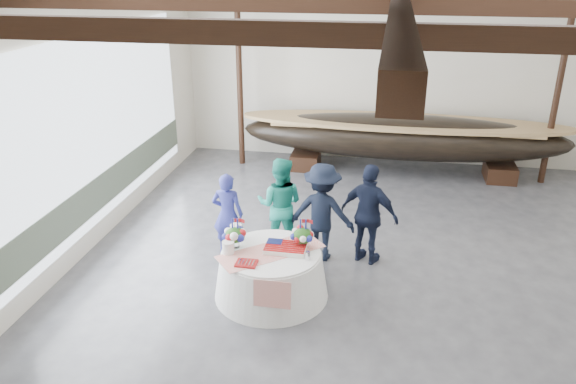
# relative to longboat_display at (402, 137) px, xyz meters

# --- Properties ---
(floor) EXTENTS (10.00, 12.00, 0.01)m
(floor) POSITION_rel_longboat_display_xyz_m (-0.34, -5.06, -0.90)
(floor) COLOR #3D3D42
(floor) RESTS_ON ground
(wall_back) EXTENTS (10.00, 0.02, 4.50)m
(wall_back) POSITION_rel_longboat_display_xyz_m (-0.34, 0.94, 1.35)
(wall_back) COLOR silver
(wall_back) RESTS_ON ground
(wall_left) EXTENTS (0.02, 12.00, 4.50)m
(wall_left) POSITION_rel_longboat_display_xyz_m (-5.34, -5.06, 1.35)
(wall_left) COLOR silver
(wall_left) RESTS_ON ground
(pavilion_structure) EXTENTS (9.80, 11.76, 4.50)m
(pavilion_structure) POSITION_rel_longboat_display_xyz_m (-0.34, -4.21, 3.11)
(pavilion_structure) COLOR black
(pavilion_structure) RESTS_ON ground
(open_bay) EXTENTS (0.03, 7.00, 3.20)m
(open_bay) POSITION_rel_longboat_display_xyz_m (-5.29, -4.06, 0.93)
(open_bay) COLOR silver
(open_bay) RESTS_ON ground
(longboat_display) EXTENTS (7.50, 1.50, 1.41)m
(longboat_display) POSITION_rel_longboat_display_xyz_m (0.00, 0.00, 0.00)
(longboat_display) COLOR black
(longboat_display) RESTS_ON ground
(banquet_table) EXTENTS (1.72, 1.72, 0.74)m
(banquet_table) POSITION_rel_longboat_display_xyz_m (-1.92, -5.58, -0.53)
(banquet_table) COLOR silver
(banquet_table) RESTS_ON ground
(tabletop_items) EXTENTS (1.57, 1.44, 0.40)m
(tabletop_items) POSITION_rel_longboat_display_xyz_m (-2.00, -5.48, -0.01)
(tabletop_items) COLOR red
(tabletop_items) RESTS_ON banquet_table
(guest_woman_blue) EXTENTS (0.54, 0.35, 1.47)m
(guest_woman_blue) POSITION_rel_longboat_display_xyz_m (-2.91, -4.44, -0.16)
(guest_woman_blue) COLOR navy
(guest_woman_blue) RESTS_ON ground
(guest_woman_teal) EXTENTS (0.82, 0.65, 1.67)m
(guest_woman_teal) POSITION_rel_longboat_display_xyz_m (-2.07, -4.10, -0.06)
(guest_woman_teal) COLOR #1B8E7A
(guest_woman_teal) RESTS_ON ground
(guest_man_left) EXTENTS (1.16, 0.76, 1.69)m
(guest_man_left) POSITION_rel_longboat_display_xyz_m (-1.33, -4.31, -0.05)
(guest_man_left) COLOR black
(guest_man_left) RESTS_ON ground
(guest_man_right) EXTENTS (1.09, 0.79, 1.72)m
(guest_man_right) POSITION_rel_longboat_display_xyz_m (-0.55, -4.30, -0.04)
(guest_man_right) COLOR #141A31
(guest_man_right) RESTS_ON ground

